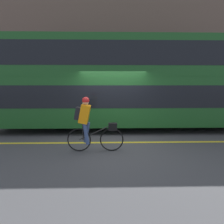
{
  "coord_description": "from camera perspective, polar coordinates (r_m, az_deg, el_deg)",
  "views": [
    {
      "loc": [
        -0.19,
        -5.99,
        2.04
      ],
      "look_at": [
        -0.05,
        0.37,
        1.01
      ],
      "focal_mm": 28.0,
      "sensor_mm": 36.0,
      "label": 1
    }
  ],
  "objects": [
    {
      "name": "building_facade",
      "position": [
        12.34,
        -0.4,
        19.84
      ],
      "size": [
        60.0,
        0.3,
        8.62
      ],
      "color": "brown",
      "rests_on": "ground_plane"
    },
    {
      "name": "road_center_line",
      "position": [
        6.21,
        0.54,
        -9.91
      ],
      "size": [
        50.0,
        0.14,
        0.01
      ],
      "primitive_type": "cube",
      "color": "yellow",
      "rests_on": "ground_plane"
    },
    {
      "name": "ground_plane",
      "position": [
        6.33,
        0.5,
        -9.57
      ],
      "size": [
        80.0,
        80.0,
        0.0
      ],
      "primitive_type": "plane",
      "color": "#424244"
    },
    {
      "name": "cyclist_on_bike",
      "position": [
        5.26,
        -7.45,
        -3.46
      ],
      "size": [
        1.71,
        0.32,
        1.66
      ],
      "color": "black",
      "rests_on": "ground_plane"
    },
    {
      "name": "sidewalk_curb",
      "position": [
        11.3,
        -0.3,
        -0.75
      ],
      "size": [
        60.0,
        1.7,
        0.15
      ],
      "color": "gray",
      "rests_on": "ground_plane"
    },
    {
      "name": "trash_bin",
      "position": [
        11.18,
        -6.38,
        1.89
      ],
      "size": [
        0.53,
        0.53,
        0.93
      ],
      "color": "#194C23",
      "rests_on": "sidewalk_curb"
    },
    {
      "name": "bus",
      "position": [
        7.97,
        6.98,
        10.06
      ],
      "size": [
        11.96,
        2.57,
        3.88
      ],
      "color": "black",
      "rests_on": "ground_plane"
    }
  ]
}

